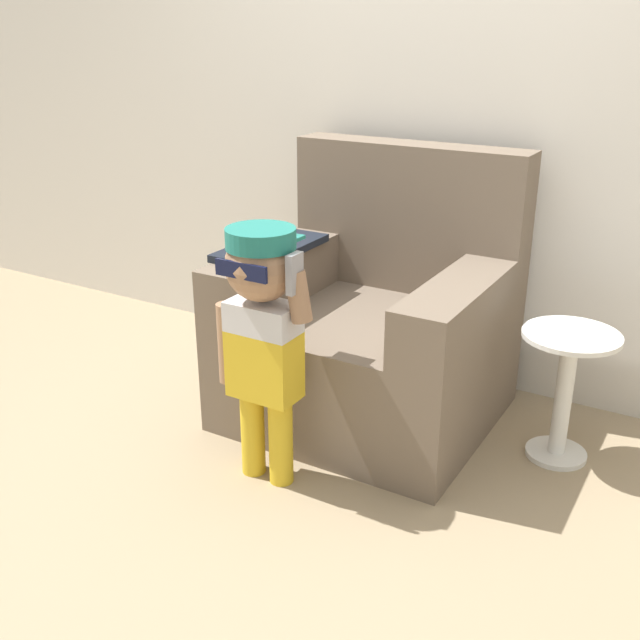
% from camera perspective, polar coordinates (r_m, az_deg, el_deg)
% --- Properties ---
extents(ground_plane, '(10.00, 10.00, 0.00)m').
position_cam_1_polar(ground_plane, '(2.93, 2.73, -9.69)').
color(ground_plane, '#998466').
extents(wall_back, '(10.00, 0.05, 2.60)m').
position_cam_1_polar(wall_back, '(3.27, 10.33, 17.41)').
color(wall_back, silver).
rests_on(wall_back, ground_plane).
extents(armchair, '(1.02, 0.91, 1.07)m').
position_cam_1_polar(armchair, '(3.06, 4.05, -0.64)').
color(armchair, '#6B5B4C').
rests_on(armchair, ground_plane).
extents(person_child, '(0.38, 0.28, 0.92)m').
position_cam_1_polar(person_child, '(2.49, -4.40, 0.17)').
color(person_child, gold).
rests_on(person_child, ground_plane).
extents(side_table, '(0.35, 0.35, 0.50)m').
position_cam_1_polar(side_table, '(2.88, 18.18, -4.63)').
color(side_table, white).
rests_on(side_table, ground_plane).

